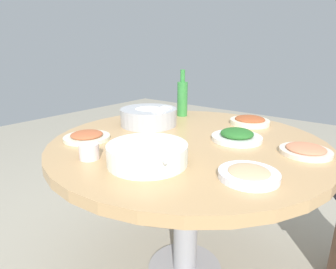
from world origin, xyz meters
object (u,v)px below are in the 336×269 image
(round_dining_table, at_px, (187,161))
(dish_shrimp, at_px, (306,150))
(soup_bowl, at_px, (147,154))
(dish_greens, at_px, (237,136))
(green_bottle, at_px, (182,98))
(tea_cup_far, at_px, (158,110))
(dish_stirfry, at_px, (250,121))
(rice_bowl, at_px, (149,116))
(dish_tofu_braise, at_px, (87,136))
(tea_cup_near, at_px, (89,151))
(dish_noodles, at_px, (249,174))

(round_dining_table, relative_size, dish_shrimp, 6.32)
(round_dining_table, height_order, dish_shrimp, dish_shrimp)
(soup_bowl, distance_m, dish_greens, 0.48)
(green_bottle, bearing_deg, tea_cup_far, -157.05)
(dish_stirfry, xyz_separation_m, tea_cup_far, (-0.57, -0.12, 0.01))
(green_bottle, bearing_deg, rice_bowl, -93.09)
(round_dining_table, bearing_deg, green_bottle, 128.57)
(dish_shrimp, relative_size, dish_tofu_braise, 0.94)
(tea_cup_far, bearing_deg, dish_stirfry, 12.39)
(round_dining_table, distance_m, dish_stirfry, 0.47)
(round_dining_table, bearing_deg, dish_shrimp, 15.97)
(rice_bowl, relative_size, tea_cup_near, 4.09)
(soup_bowl, relative_size, dish_stirfry, 1.38)
(rice_bowl, relative_size, dish_greens, 1.34)
(dish_tofu_braise, bearing_deg, dish_greens, 37.29)
(dish_tofu_braise, distance_m, tea_cup_far, 0.61)
(green_bottle, distance_m, tea_cup_near, 0.83)
(round_dining_table, relative_size, tea_cup_near, 16.69)
(dish_stirfry, xyz_separation_m, green_bottle, (-0.42, -0.06, 0.10))
(dish_shrimp, xyz_separation_m, tea_cup_far, (-0.93, 0.18, 0.01))
(tea_cup_far, bearing_deg, rice_bowl, -61.13)
(round_dining_table, height_order, soup_bowl, soup_bowl)
(dish_shrimp, distance_m, dish_greens, 0.29)
(dish_tofu_braise, bearing_deg, tea_cup_far, 97.39)
(dish_noodles, relative_size, tea_cup_far, 3.02)
(tea_cup_near, bearing_deg, green_bottle, 100.06)
(round_dining_table, relative_size, dish_noodles, 6.38)
(round_dining_table, xyz_separation_m, dish_greens, (0.19, 0.13, 0.13))
(soup_bowl, bearing_deg, dish_stirfry, 84.67)
(soup_bowl, height_order, tea_cup_far, soup_bowl)
(green_bottle, bearing_deg, soup_bowl, -63.75)
(rice_bowl, xyz_separation_m, dish_greens, (0.50, 0.05, -0.03))
(rice_bowl, xyz_separation_m, soup_bowl, (0.36, -0.41, -0.01))
(tea_cup_near, distance_m, tea_cup_far, 0.80)
(rice_bowl, height_order, dish_shrimp, rice_bowl)
(dish_noodles, bearing_deg, tea_cup_near, -158.51)
(dish_stirfry, distance_m, tea_cup_near, 0.92)
(rice_bowl, xyz_separation_m, dish_stirfry, (0.44, 0.36, -0.03))
(dish_shrimp, relative_size, dish_stirfry, 0.93)
(round_dining_table, relative_size, dish_greens, 5.46)
(tea_cup_far, bearing_deg, dish_noodles, -32.55)
(rice_bowl, distance_m, green_bottle, 0.30)
(soup_bowl, bearing_deg, round_dining_table, 98.21)
(soup_bowl, bearing_deg, tea_cup_far, 127.43)
(dish_greens, relative_size, tea_cup_far, 3.53)
(tea_cup_near, bearing_deg, dish_tofu_braise, 146.09)
(dish_shrimp, distance_m, tea_cup_near, 0.86)
(rice_bowl, relative_size, tea_cup_far, 4.72)
(dish_shrimp, xyz_separation_m, tea_cup_near, (-0.64, -0.57, 0.01))
(dish_noodles, bearing_deg, tea_cup_far, 147.45)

